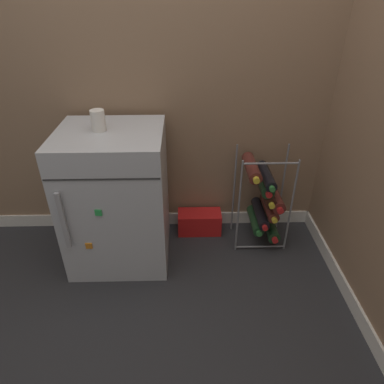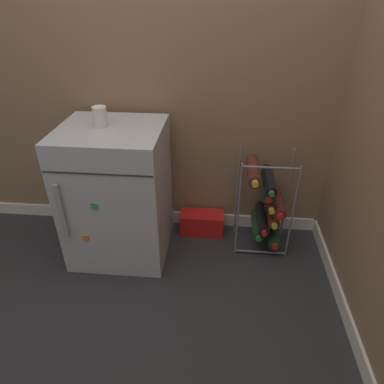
# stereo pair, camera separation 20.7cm
# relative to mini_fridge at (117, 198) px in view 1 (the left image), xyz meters

# --- Properties ---
(ground_plane) EXTENTS (14.00, 14.00, 0.00)m
(ground_plane) POSITION_rel_mini_fridge_xyz_m (0.49, -0.22, -0.42)
(ground_plane) COLOR #28282B
(wall_back) EXTENTS (6.60, 0.07, 2.50)m
(wall_back) POSITION_rel_mini_fridge_xyz_m (0.49, 0.34, 0.82)
(wall_back) COLOR #84664C
(wall_back) RESTS_ON ground_plane
(mini_fridge) EXTENTS (0.58, 0.55, 0.83)m
(mini_fridge) POSITION_rel_mini_fridge_xyz_m (0.00, 0.00, 0.00)
(mini_fridge) COLOR #B7BABF
(mini_fridge) RESTS_ON ground_plane
(wine_rack) EXTENTS (0.33, 0.32, 0.65)m
(wine_rack) POSITION_rel_mini_fridge_xyz_m (0.91, 0.11, -0.09)
(wine_rack) COLOR slate
(wine_rack) RESTS_ON ground_plane
(soda_box) EXTENTS (0.30, 0.14, 0.15)m
(soda_box) POSITION_rel_mini_fridge_xyz_m (0.50, 0.21, -0.34)
(soda_box) COLOR red
(soda_box) RESTS_ON ground_plane
(fridge_top_cup) EXTENTS (0.07, 0.07, 0.11)m
(fridge_top_cup) POSITION_rel_mini_fridge_xyz_m (-0.05, 0.02, 0.47)
(fridge_top_cup) COLOR silver
(fridge_top_cup) RESTS_ON mini_fridge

